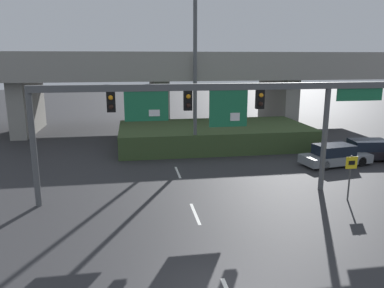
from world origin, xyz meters
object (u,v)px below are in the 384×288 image
object	(u,v)px
speed_limit_sign	(350,171)
parked_sedan_near_right	(335,156)
highway_light_pole_near	(195,46)
highway_light_pole_far	(195,33)
parked_sedan_mid_right	(370,150)
signal_gantry	(209,105)

from	to	relation	value
speed_limit_sign	parked_sedan_near_right	bearing A→B (deg)	66.05
highway_light_pole_near	parked_sedan_near_right	world-z (taller)	highway_light_pole_near
highway_light_pole_far	parked_sedan_mid_right	distance (m)	16.37
parked_sedan_near_right	highway_light_pole_near	bearing A→B (deg)	149.74
signal_gantry	parked_sedan_mid_right	distance (m)	14.15
signal_gantry	parked_sedan_mid_right	xyz separation A→B (m)	(12.54, 5.16, -4.04)
signal_gantry	highway_light_pole_near	xyz separation A→B (m)	(0.62, 7.72, 3.04)
parked_sedan_near_right	parked_sedan_mid_right	xyz separation A→B (m)	(3.17, 0.93, 0.00)
signal_gantry	parked_sedan_near_right	bearing A→B (deg)	24.29
speed_limit_sign	highway_light_pole_near	distance (m)	12.84
signal_gantry	parked_sedan_near_right	distance (m)	11.04
signal_gantry	highway_light_pole_far	world-z (taller)	highway_light_pole_far
parked_sedan_mid_right	signal_gantry	bearing A→B (deg)	-151.11
highway_light_pole_far	parked_sedan_near_right	bearing A→B (deg)	-52.01
highway_light_pole_far	parked_sedan_mid_right	size ratio (longest dim) A/B	3.48
highway_light_pole_near	highway_light_pole_far	xyz separation A→B (m)	(1.03, 6.39, 1.24)
highway_light_pole_near	parked_sedan_near_right	bearing A→B (deg)	-21.78
speed_limit_sign	highway_light_pole_near	size ratio (longest dim) A/B	0.16
signal_gantry	highway_light_pole_near	world-z (taller)	highway_light_pole_near
highway_light_pole_near	parked_sedan_near_right	size ratio (longest dim) A/B	3.07
highway_light_pole_far	parked_sedan_near_right	world-z (taller)	highway_light_pole_far
speed_limit_sign	highway_light_pole_far	world-z (taller)	highway_light_pole_far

